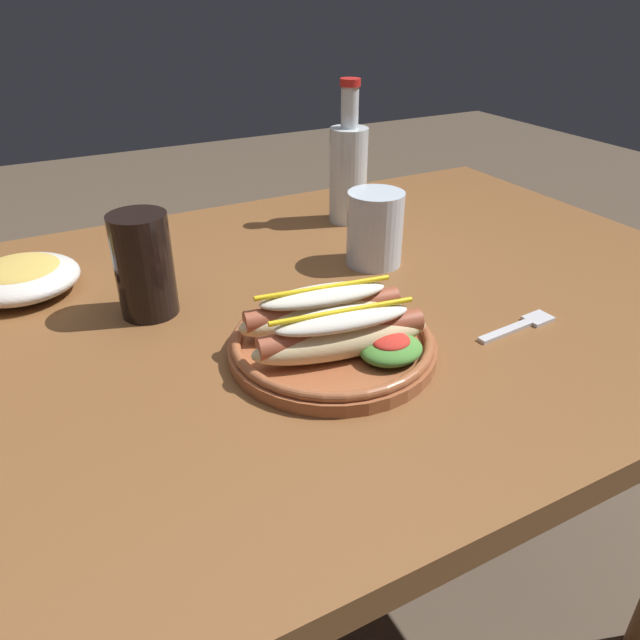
{
  "coord_description": "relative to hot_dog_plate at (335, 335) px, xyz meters",
  "views": [
    {
      "loc": [
        -0.21,
        -0.65,
        1.12
      ],
      "look_at": [
        0.08,
        -0.1,
        0.77
      ],
      "focal_mm": 33.66,
      "sensor_mm": 36.0,
      "label": 1
    }
  ],
  "objects": [
    {
      "name": "dining_table",
      "position": [
        -0.08,
        0.14,
        -0.12
      ],
      "size": [
        1.49,
        0.85,
        0.74
      ],
      "color": "brown",
      "rests_on": "ground_plane"
    },
    {
      "name": "hot_dog_plate",
      "position": [
        0.0,
        0.0,
        0.0
      ],
      "size": [
        0.24,
        0.24,
        0.08
      ],
      "color": "#9E5633",
      "rests_on": "dining_table"
    },
    {
      "name": "fork",
      "position": [
        0.24,
        -0.06,
        -0.02
      ],
      "size": [
        0.12,
        0.03,
        0.0
      ],
      "rotation": [
        0.0,
        0.0,
        0.08
      ],
      "color": "silver",
      "rests_on": "dining_table"
    },
    {
      "name": "soda_cup",
      "position": [
        -0.16,
        0.2,
        0.04
      ],
      "size": [
        0.07,
        0.07,
        0.13
      ],
      "primitive_type": "cylinder",
      "color": "black",
      "rests_on": "dining_table"
    },
    {
      "name": "water_cup",
      "position": [
        0.18,
        0.2,
        0.03
      ],
      "size": [
        0.08,
        0.08,
        0.11
      ],
      "primitive_type": "cylinder",
      "color": "silver",
      "rests_on": "dining_table"
    },
    {
      "name": "glass_bottle",
      "position": [
        0.24,
        0.38,
        0.07
      ],
      "size": [
        0.07,
        0.07,
        0.24
      ],
      "color": "silver",
      "rests_on": "dining_table"
    },
    {
      "name": "side_bowl",
      "position": [
        -0.31,
        0.34,
        -0.0
      ],
      "size": [
        0.15,
        0.15,
        0.05
      ],
      "color": "silver",
      "rests_on": "dining_table"
    }
  ]
}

